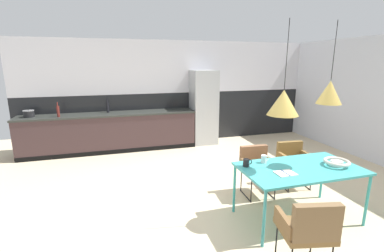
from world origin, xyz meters
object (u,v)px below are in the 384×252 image
Objects in this scene: mug_glass_clear at (246,163)px; cooking_pot at (29,114)px; pendant_lamp_over_table_near at (283,103)px; bottle_wine_green at (58,111)px; pendant_lamp_over_table_far at (330,92)px; refrigerator_column at (204,107)px; armchair_by_stool at (309,226)px; mug_short_terracotta at (264,159)px; armchair_facing_counter at (293,158)px; dining_table at (300,171)px; armchair_corner_seat at (257,164)px; open_book at (285,173)px; bottle_spice_small at (108,107)px; fruit_bowl at (337,162)px.

mug_glass_clear is 4.95m from cooking_pot.
bottle_wine_green is at bearing 131.18° from pendant_lamp_over_table_near.
pendant_lamp_over_table_near is at bearing 175.70° from pendant_lamp_over_table_far.
pendant_lamp_over_table_far reaches higher than refrigerator_column.
armchair_by_stool is 6.75× the size of mug_short_terracotta.
cooking_pot reaches higher than armchair_facing_counter.
refrigerator_column reaches higher than mug_short_terracotta.
dining_table is (0.07, -3.77, -0.25)m from refrigerator_column.
armchair_corner_seat is 0.93× the size of armchair_by_stool.
mug_glass_clear reaches higher than armchair_corner_seat.
armchair_by_stool is at bearing -56.98° from bottle_wine_green.
pendant_lamp_over_table_far is at bearing -14.48° from mug_glass_clear.
bottle_wine_green is (-2.94, 4.52, 0.51)m from armchair_by_stool.
bottle_spice_small is at bearing 117.90° from open_book.
refrigerator_column is 3.88m from pendant_lamp_over_table_far.
armchair_corner_seat reaches higher than dining_table.
armchair_facing_counter is at bearing 44.68° from pendant_lamp_over_table_near.
refrigerator_column is at bearing 85.02° from mug_short_terracotta.
mug_glass_clear is at bearing 52.69° from armchair_corner_seat.
mug_short_terracotta is 0.38× the size of bottle_wine_green.
fruit_bowl is at bearing 2.89° from open_book.
fruit_bowl is 0.96× the size of bottle_spice_small.
refrigerator_column is 8.30× the size of cooking_pot.
bottle_wine_green reaches higher than cooking_pot.
open_book is 0.87m from pendant_lamp_over_table_near.
bottle_spice_small is at bearing 12.92° from bottle_wine_green.
refrigerator_column reaches higher than armchair_by_stool.
armchair_by_stool is (-0.38, -1.69, 0.02)m from armchair_corner_seat.
mug_glass_clear is at bearing -64.07° from bottle_spice_small.
cooking_pot reaches higher than mug_short_terracotta.
refrigerator_column is 15.45× the size of mug_short_terracotta.
pendant_lamp_over_table_far is (-0.19, 0.07, 0.93)m from fruit_bowl.
refrigerator_column is 3.91m from open_book.
armchair_corner_seat is (-0.10, -2.95, -0.44)m from refrigerator_column.
bottle_spice_small reaches higher than bottle_wine_green.
refrigerator_column is 3.59m from mug_glass_clear.
cooking_pot is at bearing 139.82° from fruit_bowl.
armchair_by_stool is 0.73× the size of pendant_lamp_over_table_near.
armchair_corner_seat is at bearing 79.37° from pendant_lamp_over_table_near.
mug_glass_clear is (-0.50, -0.58, 0.29)m from armchair_corner_seat.
pendant_lamp_over_table_near reaches higher than mug_short_terracotta.
armchair_by_stool is at bearing -52.73° from cooking_pot.
armchair_by_stool is 5.88m from cooking_pot.
armchair_corner_seat reaches higher than armchair_facing_counter.
fruit_bowl is 2.71× the size of mug_short_terracotta.
bottle_spice_small is 4.82m from pendant_lamp_over_table_far.
armchair_facing_counter is 4.93m from bottle_wine_green.
dining_table is 1.90× the size of armchair_by_stool.
fruit_bowl is at bearing -22.94° from mug_short_terracotta.
armchair_by_stool is at bearing -143.00° from fruit_bowl.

